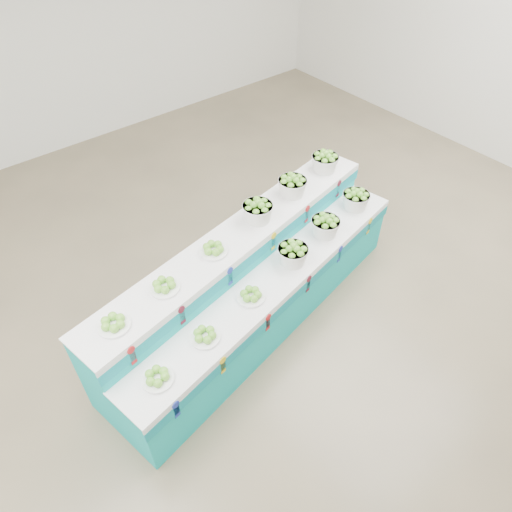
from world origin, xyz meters
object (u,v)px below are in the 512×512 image
basket_lower_left (293,254)px  basket_upper_right (325,161)px  display_stand (256,282)px  plate_upper_mid (164,285)px

basket_lower_left → basket_upper_right: 1.27m
display_stand → plate_upper_mid: size_ratio=13.77×
display_stand → basket_upper_right: 1.59m
display_stand → basket_lower_left: (0.33, -0.17, 0.32)m
basket_lower_left → basket_upper_right: bearing=31.7°
basket_lower_left → basket_upper_right: basket_upper_right is taller
basket_lower_left → plate_upper_mid: 1.32m
display_stand → basket_lower_left: bearing=-37.8°
display_stand → basket_lower_left: display_stand is taller
basket_lower_left → basket_upper_right: size_ratio=1.00×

